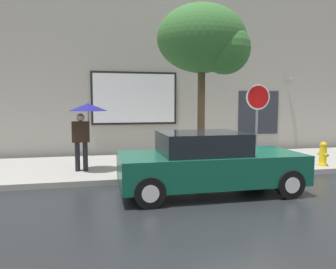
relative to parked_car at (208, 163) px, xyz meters
name	(u,v)px	position (x,y,z in m)	size (l,w,h in m)	color
ground_plane	(236,189)	(0.79, 0.13, -0.70)	(60.00, 60.00, 0.00)	black
sidewalk	(199,164)	(0.79, 3.13, -0.63)	(20.00, 4.00, 0.15)	gray
building_facade	(180,68)	(0.78, 5.63, 2.78)	(20.00, 0.67, 7.00)	#9E998E
parked_car	(208,163)	(0.00, 0.00, 0.00)	(4.22, 1.90, 1.43)	#0F4C38
fire_hydrant	(323,154)	(4.37, 1.66, -0.19)	(0.30, 0.44, 0.75)	yellow
pedestrian_with_umbrella	(86,116)	(-2.82, 2.41, 1.03)	(1.08, 1.08, 1.95)	black
street_tree	(207,42)	(0.59, 1.94, 3.15)	(2.60, 2.21, 4.77)	#4C3823
stop_sign	(257,109)	(2.13, 1.73, 1.22)	(0.76, 0.10, 2.51)	gray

